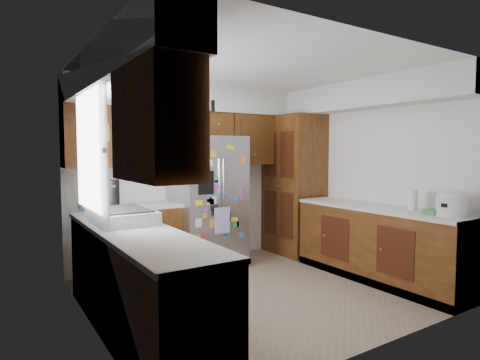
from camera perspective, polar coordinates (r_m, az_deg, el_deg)
name	(u,v)px	position (r m, az deg, el deg)	size (l,w,h in m)	color
floor	(258,291)	(4.75, 2.51, -15.52)	(3.60, 3.60, 0.00)	gray
room_shell	(233,132)	(4.73, -1.03, 6.84)	(3.64, 3.24, 2.52)	white
left_counter_run	(140,273)	(4.05, -14.03, -12.74)	(1.36, 3.20, 0.92)	#3D200B
right_counter_run	(379,246)	(5.31, 19.14, -8.92)	(0.63, 2.25, 0.92)	#3D200B
pantry	(294,185)	(6.33, 7.64, -0.68)	(0.60, 0.90, 2.15)	#3D200B
fridge	(207,202)	(5.55, -4.66, -3.13)	(0.90, 0.79, 1.80)	gray
bridge_cabinet	(199,124)	(5.72, -5.79, 7.86)	(0.96, 0.34, 0.35)	#3D200B
fridge_top_items	(200,103)	(5.68, -5.65, 10.83)	(0.51, 0.28, 0.25)	#112EA1
sink_assembly	(122,216)	(3.95, -16.40, -4.90)	(0.52, 0.70, 0.37)	silver
left_counter_clutter	(105,201)	(4.66, -18.67, -2.83)	(0.36, 0.83, 0.38)	black
rice_cooker	(453,203)	(4.71, 28.01, -2.84)	(0.33, 0.32, 0.28)	silver
paper_towel	(413,200)	(5.01, 23.34, -2.62)	(0.11, 0.11, 0.24)	white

